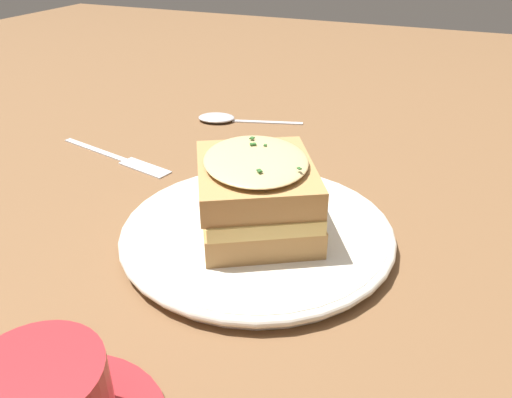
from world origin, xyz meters
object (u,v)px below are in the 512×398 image
sandwich (255,194)px  fork (125,160)px  dinner_plate (256,233)px  spoon (223,118)px

sandwich → fork: sandwich is taller
dinner_plate → sandwich: (0.00, -0.00, 0.04)m
sandwich → spoon: sandwich is taller
dinner_plate → spoon: bearing=-148.1°
sandwich → spoon: (-0.29, -0.18, -0.05)m
sandwich → fork: bearing=-114.6°
spoon → dinner_plate: bearing=-164.7°
dinner_plate → spoon: size_ratio=1.62×
dinner_plate → sandwich: bearing=-54.3°
fork → sandwich: bearing=78.1°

